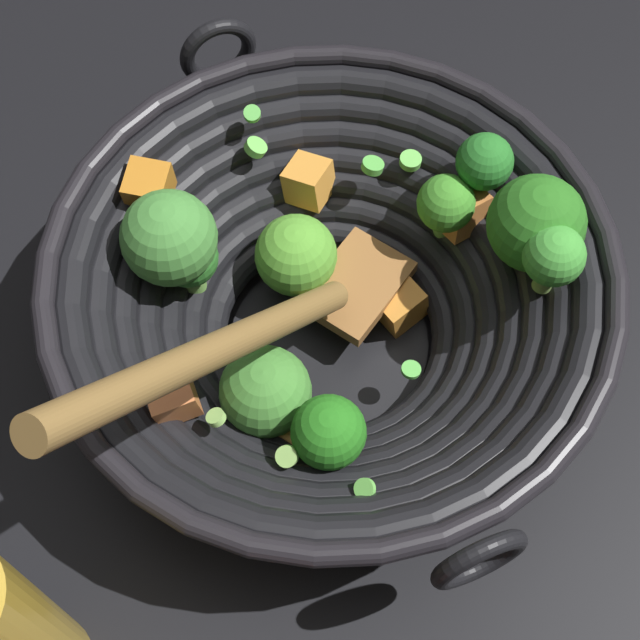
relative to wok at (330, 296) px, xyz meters
name	(u,v)px	position (x,y,z in m)	size (l,w,h in m)	color
ground_plane	(329,347)	(0.00, 0.00, -0.07)	(4.00, 4.00, 0.00)	black
wok	(330,296)	(0.00, 0.00, 0.00)	(0.38, 0.35, 0.26)	black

